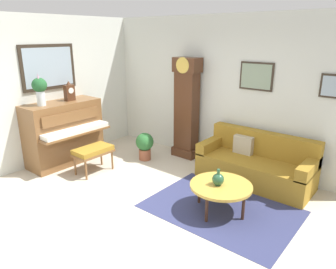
% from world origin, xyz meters
% --- Properties ---
extents(ground_plane, '(6.40, 6.00, 0.10)m').
position_xyz_m(ground_plane, '(0.00, 0.00, -0.05)').
color(ground_plane, beige).
extents(wall_left, '(0.13, 4.90, 2.80)m').
position_xyz_m(wall_left, '(-2.60, 0.01, 1.41)').
color(wall_left, silver).
rests_on(wall_left, ground_plane).
extents(wall_back, '(5.30, 0.13, 2.80)m').
position_xyz_m(wall_back, '(0.01, 2.40, 1.40)').
color(wall_back, silver).
rests_on(wall_back, ground_plane).
extents(area_rug, '(2.10, 1.50, 0.01)m').
position_xyz_m(area_rug, '(1.07, 0.76, 0.00)').
color(area_rug, navy).
rests_on(area_rug, ground_plane).
extents(piano, '(0.87, 1.44, 1.22)m').
position_xyz_m(piano, '(-2.23, 0.37, 0.62)').
color(piano, brown).
rests_on(piano, ground_plane).
extents(piano_bench, '(0.42, 0.70, 0.48)m').
position_xyz_m(piano_bench, '(-1.42, 0.41, 0.41)').
color(piano_bench, brown).
rests_on(piano_bench, ground_plane).
extents(grandfather_clock, '(0.52, 0.34, 2.03)m').
position_xyz_m(grandfather_clock, '(-0.59, 2.15, 0.96)').
color(grandfather_clock, '#4C2B19').
rests_on(grandfather_clock, ground_plane).
extents(couch, '(1.90, 0.80, 0.84)m').
position_xyz_m(couch, '(1.05, 1.94, 0.31)').
color(couch, olive).
rests_on(couch, ground_plane).
extents(coffee_table, '(0.88, 0.88, 0.42)m').
position_xyz_m(coffee_table, '(1.08, 0.71, 0.39)').
color(coffee_table, gold).
rests_on(coffee_table, ground_plane).
extents(mantel_clock, '(0.13, 0.18, 0.38)m').
position_xyz_m(mantel_clock, '(-2.23, 0.57, 1.39)').
color(mantel_clock, '#4C2B19').
rests_on(mantel_clock, piano).
extents(flower_vase, '(0.26, 0.26, 0.58)m').
position_xyz_m(flower_vase, '(-2.23, -0.02, 1.53)').
color(flower_vase, silver).
rests_on(flower_vase, piano).
extents(green_jug, '(0.17, 0.17, 0.24)m').
position_xyz_m(green_jug, '(1.05, 0.67, 0.51)').
color(green_jug, '#234C33').
rests_on(green_jug, coffee_table).
extents(potted_plant, '(0.36, 0.36, 0.56)m').
position_xyz_m(potted_plant, '(-1.11, 1.45, 0.32)').
color(potted_plant, '#935138').
rests_on(potted_plant, ground_plane).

